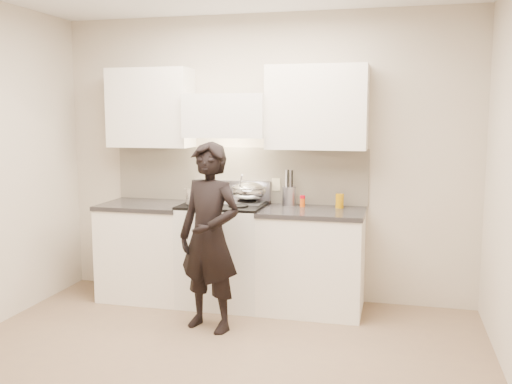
% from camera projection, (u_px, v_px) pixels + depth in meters
% --- Properties ---
extents(ground_plane, '(4.00, 4.00, 0.00)m').
position_uv_depth(ground_plane, '(206.00, 370.00, 3.96)').
color(ground_plane, '#7F6649').
extents(room_shell, '(4.04, 3.54, 2.70)m').
position_uv_depth(room_shell, '(212.00, 137.00, 4.11)').
color(room_shell, beige).
rests_on(room_shell, ground).
extents(stove, '(0.76, 0.65, 0.96)m').
position_uv_depth(stove, '(224.00, 253.00, 5.34)').
color(stove, white).
rests_on(stove, ground).
extents(counter_right, '(0.92, 0.67, 0.92)m').
position_uv_depth(counter_right, '(312.00, 260.00, 5.14)').
color(counter_right, white).
rests_on(counter_right, ground).
extents(counter_left, '(0.82, 0.67, 0.92)m').
position_uv_depth(counter_left, '(147.00, 250.00, 5.52)').
color(counter_left, white).
rests_on(counter_left, ground).
extents(wok, '(0.34, 0.41, 0.27)m').
position_uv_depth(wok, '(249.00, 191.00, 5.35)').
color(wok, silver).
rests_on(wok, stove).
extents(stock_pot, '(0.30, 0.28, 0.15)m').
position_uv_depth(stock_pot, '(198.00, 196.00, 5.17)').
color(stock_pot, silver).
rests_on(stock_pot, stove).
extents(utensil_crock, '(0.13, 0.13, 0.33)m').
position_uv_depth(utensil_crock, '(289.00, 195.00, 5.30)').
color(utensil_crock, '#9D9CAC').
rests_on(utensil_crock, counter_right).
extents(spice_jar, '(0.05, 0.05, 0.11)m').
position_uv_depth(spice_jar, '(302.00, 201.00, 5.23)').
color(spice_jar, '#D34C0B').
rests_on(spice_jar, counter_right).
extents(oil_glass, '(0.07, 0.07, 0.13)m').
position_uv_depth(oil_glass, '(340.00, 201.00, 5.17)').
color(oil_glass, '#B47903').
rests_on(oil_glass, counter_right).
extents(person, '(0.65, 0.52, 1.54)m').
position_uv_depth(person, '(210.00, 237.00, 4.63)').
color(person, black).
rests_on(person, ground).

